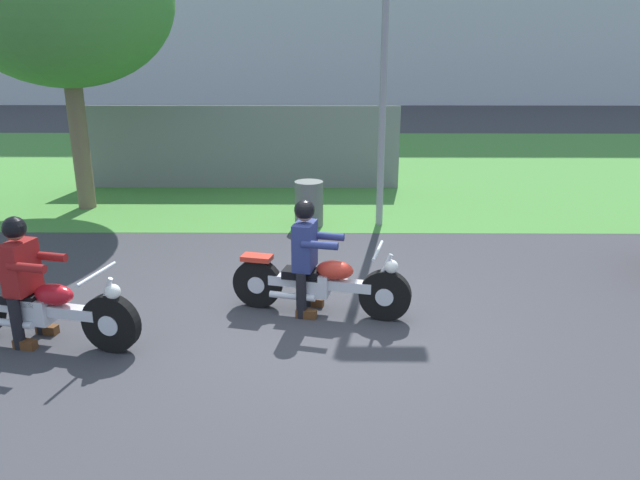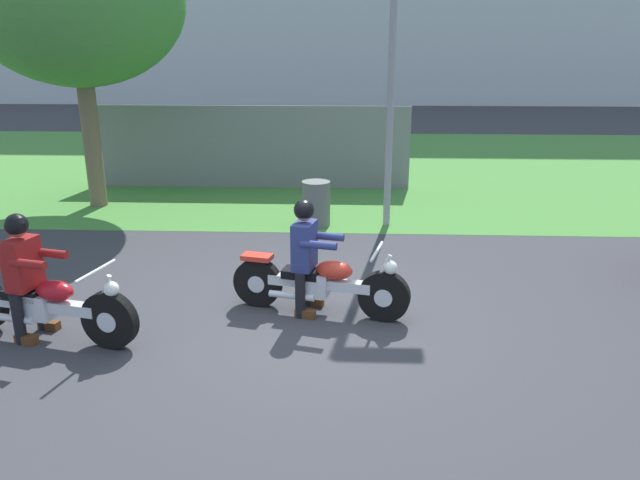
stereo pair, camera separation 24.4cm
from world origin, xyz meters
name	(u,v)px [view 2 (the right image)]	position (x,y,z in m)	size (l,w,h in m)	color
ground	(312,324)	(0.00, 0.00, 0.00)	(120.00, 120.00, 0.00)	#38383D
grass_verge	(333,165)	(0.00, 9.51, 0.00)	(60.00, 12.00, 0.01)	#478438
motorcycle_lead	(320,283)	(0.07, 0.32, 0.38)	(2.13, 0.80, 0.86)	black
rider_lead	(306,248)	(-0.09, 0.36, 0.80)	(0.62, 0.55, 1.38)	black
motorcycle_follow	(43,305)	(-2.88, -0.46, 0.39)	(2.24, 0.81, 0.87)	black
rider_follow	(25,267)	(-3.04, -0.42, 0.81)	(0.62, 0.55, 1.40)	black
streetlight_pole	(401,3)	(1.20, 4.07, 3.69)	(0.96, 0.20, 5.93)	gray
trash_can	(316,204)	(-0.16, 3.99, 0.40)	(0.50, 0.50, 0.79)	#595E5B
fence_segment	(250,147)	(-1.76, 6.91, 0.90)	(7.00, 0.06, 1.80)	slate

